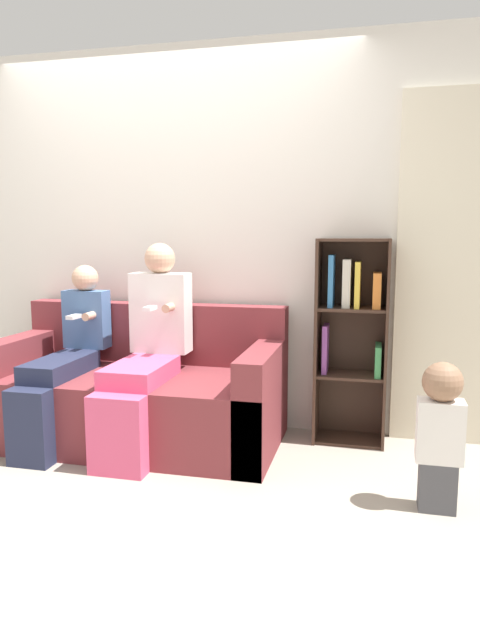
# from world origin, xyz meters

# --- Properties ---
(ground_plane) EXTENTS (14.00, 14.00, 0.00)m
(ground_plane) POSITION_xyz_m (0.00, 0.00, 0.00)
(ground_plane) COLOR #9E9384
(back_wall) EXTENTS (10.00, 0.06, 2.55)m
(back_wall) POSITION_xyz_m (0.00, 1.01, 1.27)
(back_wall) COLOR silver
(back_wall) RESTS_ON ground_plane
(curtain_panel) EXTENTS (0.66, 0.04, 2.17)m
(curtain_panel) POSITION_xyz_m (1.81, 0.96, 1.09)
(curtain_panel) COLOR beige
(curtain_panel) RESTS_ON ground_plane
(couch) EXTENTS (1.81, 0.88, 0.85)m
(couch) POSITION_xyz_m (-0.10, 0.53, 0.29)
(couch) COLOR maroon
(couch) RESTS_ON ground_plane
(adult_seated) EXTENTS (0.37, 0.84, 1.26)m
(adult_seated) POSITION_xyz_m (0.01, 0.44, 0.64)
(adult_seated) COLOR #DB4C75
(adult_seated) RESTS_ON ground_plane
(child_seated) EXTENTS (0.29, 0.85, 1.11)m
(child_seated) POSITION_xyz_m (-0.52, 0.40, 0.56)
(child_seated) COLOR #232842
(child_seated) RESTS_ON ground_plane
(toddler_standing) EXTENTS (0.21, 0.19, 0.72)m
(toddler_standing) POSITION_xyz_m (1.68, -0.02, 0.40)
(toddler_standing) COLOR #47474C
(toddler_standing) RESTS_ON ground_plane
(bookshelf) EXTENTS (0.44, 0.30, 1.28)m
(bookshelf) POSITION_xyz_m (1.22, 0.86, 0.70)
(bookshelf) COLOR #3D281E
(bookshelf) RESTS_ON ground_plane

